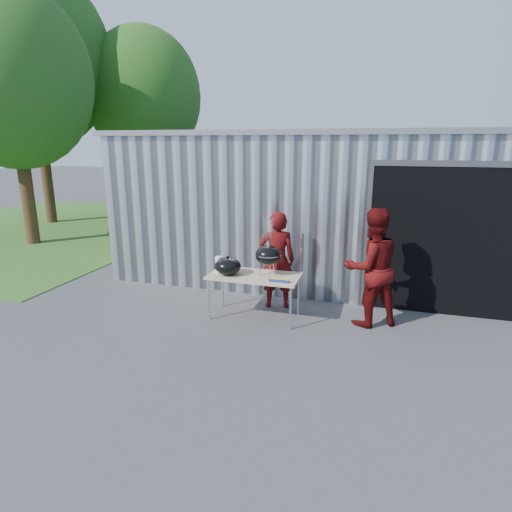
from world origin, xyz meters
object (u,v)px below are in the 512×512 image
(folding_table, at_px, (254,277))
(person_bystander, at_px, (371,268))
(kettle_grill, at_px, (268,250))
(person_cook, at_px, (277,260))

(folding_table, height_order, person_bystander, person_bystander)
(kettle_grill, height_order, person_cook, person_cook)
(kettle_grill, bearing_deg, person_cook, 87.38)
(person_cook, bearing_deg, folding_table, 52.67)
(folding_table, relative_size, kettle_grill, 1.60)
(person_cook, bearing_deg, person_bystander, 153.90)
(folding_table, bearing_deg, kettle_grill, 18.87)
(kettle_grill, distance_m, person_bystander, 1.67)
(folding_table, xyz_separation_m, person_cook, (0.24, 0.59, 0.16))
(folding_table, height_order, person_cook, person_cook)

